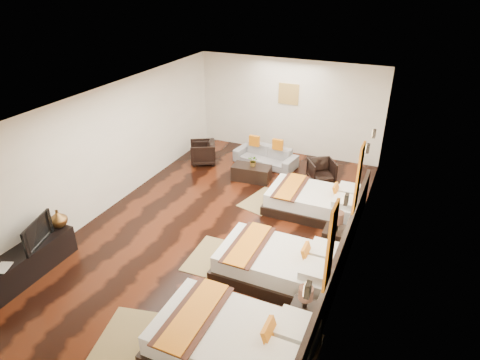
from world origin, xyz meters
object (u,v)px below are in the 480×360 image
at_px(bed_near, 235,343).
at_px(coffee_table, 251,173).
at_px(figurine, 58,218).
at_px(tv, 33,232).
at_px(armchair_right, 322,171).
at_px(bed_mid, 279,264).
at_px(tv_console, 29,261).
at_px(table_plant, 253,161).
at_px(bed_far, 314,201).
at_px(nightstand_a, 304,315).
at_px(armchair_left, 203,152).
at_px(nightstand_b, 335,237).
at_px(sofa, 266,156).

height_order(bed_near, coffee_table, bed_near).
bearing_deg(figurine, tv, -85.31).
bearing_deg(armchair_right, figurine, -161.81).
bearing_deg(coffee_table, bed_mid, -60.31).
distance_m(figurine, armchair_right, 6.40).
bearing_deg(bed_near, bed_mid, 90.06).
bearing_deg(tv_console, table_plant, 65.92).
relative_size(bed_far, tv, 2.41).
bearing_deg(nightstand_a, coffee_table, 121.41).
xyz_separation_m(bed_near, nightstand_a, (0.75, 0.93, -0.01)).
distance_m(armchair_left, coffee_table, 1.75).
relative_size(tv, armchair_left, 1.23).
bearing_deg(bed_mid, armchair_right, 93.17).
bearing_deg(bed_far, tv_console, -134.80).
height_order(tv_console, tv, tv).
relative_size(bed_far, table_plant, 7.01).
bearing_deg(armchair_left, bed_far, 40.02).
bearing_deg(armchair_right, coffee_table, 168.11).
height_order(bed_far, table_plant, bed_far).
distance_m(bed_near, armchair_left, 6.80).
bearing_deg(nightstand_b, armchair_right, 108.70).
bearing_deg(coffee_table, sofa, 90.00).
relative_size(sofa, coffee_table, 1.79).
bearing_deg(sofa, nightstand_b, -41.99).
xyz_separation_m(figurine, coffee_table, (2.26, 4.33, -0.53)).
relative_size(bed_mid, tv, 2.50).
relative_size(bed_near, nightstand_a, 2.82).
xyz_separation_m(nightstand_a, table_plant, (-2.64, 4.41, 0.26)).
bearing_deg(sofa, tv, -101.78).
relative_size(nightstand_a, nightstand_b, 0.93).
height_order(bed_near, tv_console, bed_near).
height_order(bed_far, nightstand_a, nightstand_a).
height_order(bed_mid, bed_far, bed_mid).
xyz_separation_m(figurine, armchair_right, (3.97, 5.01, -0.43)).
distance_m(nightstand_a, tv, 4.95).
distance_m(armchair_left, armchair_right, 3.41).
distance_m(tv_console, coffee_table, 5.62).
distance_m(bed_far, table_plant, 2.13).
xyz_separation_m(bed_far, coffee_table, (-1.93, 0.92, -0.07)).
relative_size(nightstand_a, figurine, 2.32).
bearing_deg(bed_near, tv, 174.73).
xyz_separation_m(tv_console, figurine, (0.00, 0.81, 0.45)).
bearing_deg(sofa, armchair_left, -151.27).
xyz_separation_m(tv_console, sofa, (2.26, 6.19, -0.01)).
bearing_deg(armchair_left, coffee_table, 46.21).
height_order(bed_far, armchair_left, bed_far).
xyz_separation_m(nightstand_a, figurine, (-4.95, 0.06, 0.44)).
bearing_deg(nightstand_b, bed_far, 120.25).
bearing_deg(tv_console, tv, 76.01).
relative_size(tv, armchair_right, 1.34).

